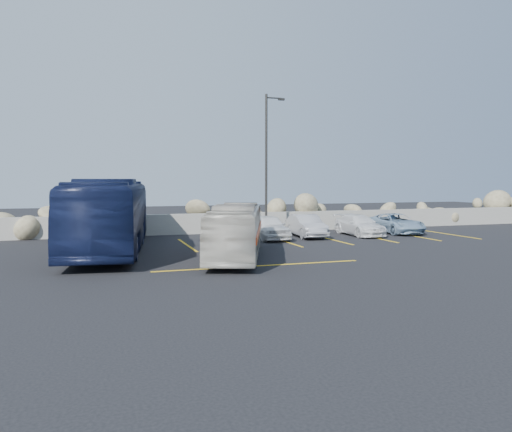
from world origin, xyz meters
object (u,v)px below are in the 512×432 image
object	(u,v)px
car_a	(269,227)
car_b	(306,226)
car_d	(396,223)
car_c	(359,225)
vintage_bus	(236,231)
tour_coach	(110,215)
lamppost	(267,161)

from	to	relation	value
car_a	car_b	size ratio (longest dim) A/B	1.02
car_d	car_c	bearing A→B (deg)	-170.19
vintage_bus	car_a	xyz separation A→B (m)	(3.46, 5.72, -0.44)
car_d	tour_coach	bearing A→B (deg)	-168.62
car_a	car_b	distance (m)	2.36
vintage_bus	tour_coach	size ratio (longest dim) A/B	0.68
car_a	car_c	distance (m)	5.62
vintage_bus	car_b	xyz separation A→B (m)	(5.80, 6.00, -0.47)
vintage_bus	car_d	world-z (taller)	vintage_bus
vintage_bus	car_b	world-z (taller)	vintage_bus
lamppost	car_a	distance (m)	3.90
car_b	car_c	size ratio (longest dim) A/B	0.94
lamppost	car_a	xyz separation A→B (m)	(-0.39, -1.36, -3.63)
tour_coach	car_a	xyz separation A→B (m)	(8.31, 2.25, -0.96)
lamppost	car_c	world-z (taller)	lamppost
car_b	car_d	bearing A→B (deg)	6.51
car_c	lamppost	bearing A→B (deg)	167.42
vintage_bus	tour_coach	bearing A→B (deg)	164.35
lamppost	vintage_bus	bearing A→B (deg)	-118.52
car_c	car_a	bearing A→B (deg)	-178.03
car_a	car_c	xyz separation A→B (m)	(5.62, 0.12, -0.07)
tour_coach	car_a	distance (m)	8.66
car_b	car_c	world-z (taller)	car_b
vintage_bus	car_d	xyz separation A→B (m)	(11.78, 6.22, -0.51)
car_d	vintage_bus	bearing A→B (deg)	-150.18
vintage_bus	car_a	size ratio (longest dim) A/B	2.04
vintage_bus	car_b	size ratio (longest dim) A/B	2.08
car_a	car_d	distance (m)	8.34
tour_coach	car_c	world-z (taller)	tour_coach
car_b	car_c	xyz separation A→B (m)	(3.27, -0.15, -0.04)
car_b	car_d	world-z (taller)	car_b
lamppost	tour_coach	xyz separation A→B (m)	(-8.70, -3.61, -2.68)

